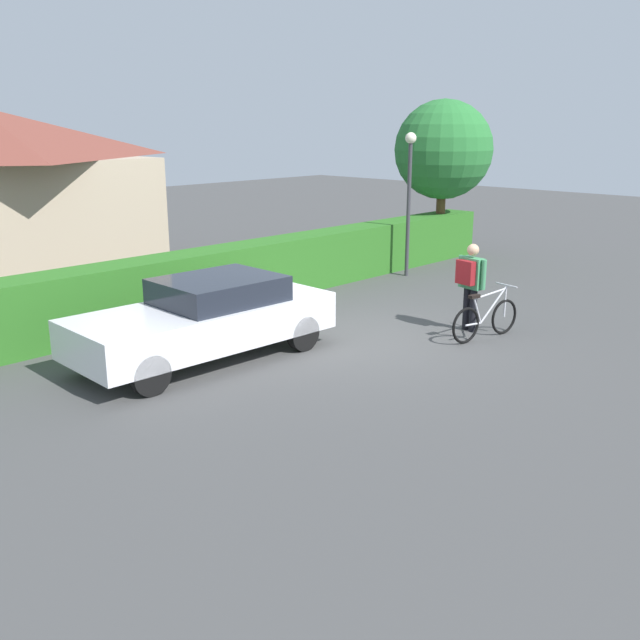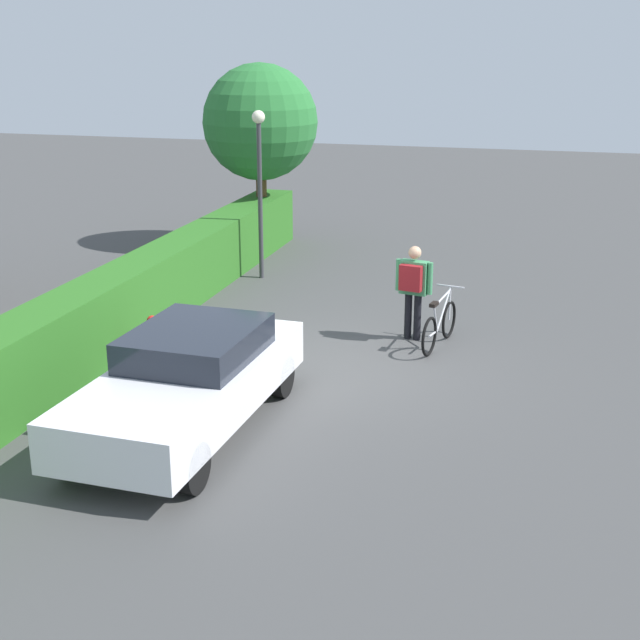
# 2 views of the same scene
# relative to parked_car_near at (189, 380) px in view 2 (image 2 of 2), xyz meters

# --- Properties ---
(ground_plane) EXTENTS (60.00, 60.00, 0.00)m
(ground_plane) POSITION_rel_parked_car_near_xyz_m (2.86, -1.30, -0.72)
(ground_plane) COLOR #434343
(hedge_row) EXTENTS (17.66, 0.90, 1.29)m
(hedge_row) POSITION_rel_parked_car_near_xyz_m (2.86, 2.59, -0.07)
(hedge_row) COLOR #2B6720
(hedge_row) RESTS_ON ground
(parked_car_near) EXTENTS (4.55, 1.95, 1.37)m
(parked_car_near) POSITION_rel_parked_car_near_xyz_m (0.00, 0.00, 0.00)
(parked_car_near) COLOR silver
(parked_car_near) RESTS_ON ground
(bicycle) EXTENTS (1.69, 0.53, 0.97)m
(bicycle) POSITION_rel_parked_car_near_xyz_m (4.26, -2.79, -0.34)
(bicycle) COLOR black
(bicycle) RESTS_ON ground
(person_rider) EXTENTS (0.42, 0.67, 1.68)m
(person_rider) POSITION_rel_parked_car_near_xyz_m (4.49, -2.27, 0.31)
(person_rider) COLOR black
(person_rider) RESTS_ON ground
(street_lamp) EXTENTS (0.28, 0.28, 3.64)m
(street_lamp) POSITION_rel_parked_car_near_xyz_m (7.76, 1.65, 1.68)
(street_lamp) COLOR #38383D
(street_lamp) RESTS_ON ground
(tree_kerbside) EXTENTS (2.82, 2.82, 4.53)m
(tree_kerbside) POSITION_rel_parked_car_near_xyz_m (10.64, 2.62, 2.38)
(tree_kerbside) COLOR brown
(tree_kerbside) RESTS_ON ground
(fire_hydrant) EXTENTS (0.20, 0.20, 0.81)m
(fire_hydrant) POSITION_rel_parked_car_near_xyz_m (2.22, 1.60, -0.30)
(fire_hydrant) COLOR red
(fire_hydrant) RESTS_ON ground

